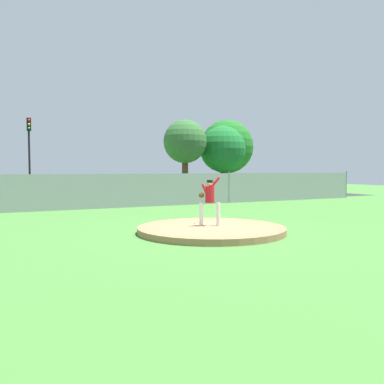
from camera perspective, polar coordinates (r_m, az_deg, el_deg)
The scene contains 13 objects.
ground_plane at distance 19.28m, azimuth -6.09°, elevation -3.24°, with size 80.00×80.00×0.00m, color #427A33.
asphalt_strip at distance 27.36m, azimuth -12.39°, elevation -1.36°, with size 44.00×7.00×0.01m, color #2B2B2D.
pitchers_mound at distance 13.86m, azimuth 2.74°, elevation -5.34°, with size 5.06×5.06×0.21m, color #99704C.
pitcher_youth at distance 13.95m, azimuth 2.50°, elevation -0.79°, with size 0.78×0.40×1.71m.
baseball at distance 14.58m, azimuth 0.35°, elevation -4.35°, with size 0.07×0.07×0.07m, color white.
chainlink_fence at distance 22.97m, azimuth -9.63°, elevation 0.18°, with size 34.90×0.07×2.01m.
parked_car_navy at distance 30.18m, azimuth 3.21°, elevation 0.60°, with size 2.14×4.51×1.61m.
parked_car_white at distance 26.60m, azimuth -23.84°, elevation 0.10°, with size 1.99×4.60×1.75m.
parked_car_red at distance 29.15m, azimuth -2.51°, elevation 0.57°, with size 2.07×4.49×1.70m.
traffic_light_near at distance 30.54m, azimuth -22.08°, elevation 6.19°, with size 0.28×0.46×5.74m.
tree_bushy_near at distance 37.65m, azimuth -1.00°, elevation 7.10°, with size 4.04×4.04×6.76m.
tree_broad_right at distance 39.88m, azimuth 4.45°, elevation 6.06°, with size 4.58×4.58×6.44m.
tree_broad_left at distance 41.21m, azimuth 4.95°, elevation 6.39°, with size 5.41×5.41×7.15m.
Camera 1 is at (-6.75, -11.92, 2.18)m, focal length 37.62 mm.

